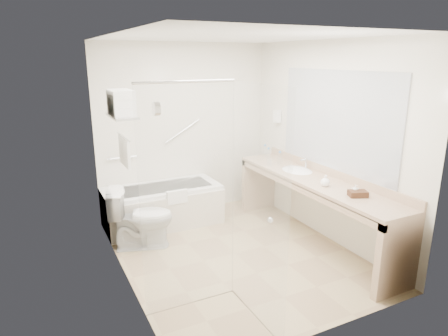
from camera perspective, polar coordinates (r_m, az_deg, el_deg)
name	(u,v)px	position (r m, az deg, el deg)	size (l,w,h in m)	color
floor	(235,253)	(4.95, 1.58, -12.08)	(3.20, 3.20, 0.00)	tan
ceiling	(237,37)	(4.38, 1.84, 18.24)	(2.60, 3.20, 0.10)	silver
wall_back	(185,130)	(5.93, -5.62, 5.37)	(2.60, 0.10, 2.50)	silver
wall_front	(332,196)	(3.24, 15.18, -3.88)	(2.60, 0.10, 2.50)	silver
wall_left	(120,167)	(4.07, -14.65, 0.17)	(0.10, 3.20, 2.50)	silver
wall_right	(326,142)	(5.23, 14.40, 3.56)	(0.10, 3.20, 2.50)	silver
bathtub	(163,206)	(5.71, -8.76, -5.33)	(1.60, 0.73, 0.59)	white
grab_bar_short	(122,158)	(5.70, -14.35, 1.43)	(0.03, 0.03, 0.40)	silver
grab_bar_long	(183,131)	(5.88, -5.94, 5.27)	(0.03, 0.03, 0.60)	silver
shower_enclosure	(222,203)	(3.49, -0.32, -5.08)	(0.96, 0.91, 2.11)	silver
towel_shelf	(122,111)	(4.34, -14.42, 7.91)	(0.24, 0.55, 0.81)	silver
vanity_counter	(314,195)	(5.11, 12.67, -3.73)	(0.55, 2.70, 0.95)	tan
sink	(297,172)	(5.37, 10.37, -0.62)	(0.40, 0.52, 0.14)	white
faucet	(306,163)	(5.43, 11.66, 0.68)	(0.03, 0.03, 0.14)	silver
mirror	(336,121)	(5.06, 15.64, 6.54)	(0.02, 2.00, 1.20)	#AAAEB6
hairdryer_unit	(277,116)	(5.99, 7.60, 7.34)	(0.08, 0.10, 0.18)	white
toilet	(141,218)	(5.06, -11.75, -7.02)	(0.43, 0.77, 0.76)	white
amenity_basket	(358,194)	(4.52, 18.57, -3.49)	(0.19, 0.13, 0.06)	#412417
soap_bottle_a	(355,192)	(4.57, 18.19, -3.34)	(0.05, 0.11, 0.05)	white
soap_bottle_b	(325,182)	(4.76, 14.26, -1.93)	(0.11, 0.13, 0.11)	white
water_bottle_left	(280,158)	(5.61, 7.97, 1.41)	(0.06, 0.06, 0.19)	silver
water_bottle_mid	(265,151)	(6.03, 5.87, 2.46)	(0.06, 0.06, 0.18)	silver
water_bottle_right	(268,154)	(5.87, 6.35, 2.02)	(0.05, 0.05, 0.17)	silver
drinking_glass_near	(291,169)	(5.23, 9.49, -0.16)	(0.07, 0.07, 0.09)	silver
drinking_glass_far	(269,163)	(5.53, 6.49, 0.78)	(0.06, 0.06, 0.08)	silver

